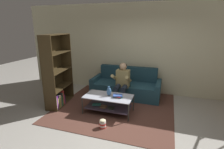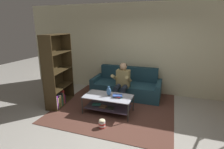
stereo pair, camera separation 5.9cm
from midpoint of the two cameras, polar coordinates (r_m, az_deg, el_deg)
ground at (r=4.03m, az=3.32°, el=-17.29°), size 16.80×16.80×0.00m
back_partition at (r=5.84m, az=10.20°, el=8.14°), size 8.40×0.12×2.90m
couch at (r=5.63m, az=4.99°, el=-4.01°), size 2.14×0.86×0.91m
person_seated_center at (r=5.04m, az=3.63°, el=-2.26°), size 0.50×0.58×1.17m
coffee_table at (r=4.54m, az=-1.01°, el=-8.84°), size 1.23×0.61×0.46m
area_rug at (r=5.08m, az=1.93°, el=-9.80°), size 3.11×3.21×0.01m
vase at (r=4.47m, az=-0.68°, el=-5.51°), size 0.12×0.12×0.24m
book_stack at (r=4.39m, az=2.25°, el=-7.04°), size 0.26×0.21×0.06m
bookshelf at (r=5.10m, az=-17.40°, el=-0.94°), size 0.46×1.09×1.98m
popcorn_tub at (r=4.01m, az=-2.83°, el=-15.74°), size 0.14×0.14×0.21m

